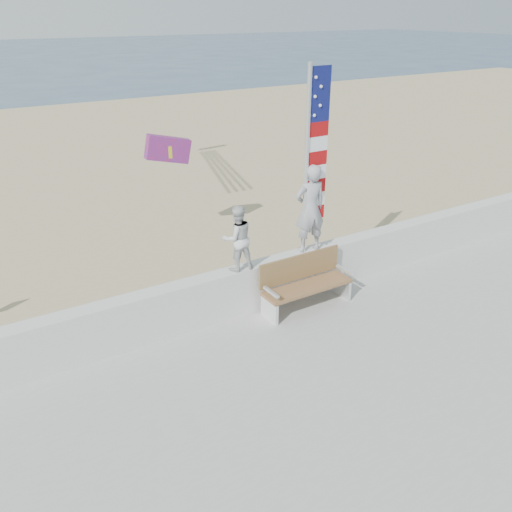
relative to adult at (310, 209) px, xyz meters
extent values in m
plane|color=#2E445C|center=(-1.53, -2.00, -1.94)|extent=(220.00, 220.00, 0.00)
cube|color=tan|center=(-1.53, 7.00, -1.90)|extent=(90.00, 40.00, 0.08)
cube|color=silver|center=(-1.53, 0.00, -1.31)|extent=(30.00, 0.35, 0.90)
imported|color=#98989D|center=(0.00, 0.00, 0.00)|extent=(0.67, 0.48, 1.72)
imported|color=silver|center=(-1.59, 0.00, -0.25)|extent=(0.63, 0.51, 1.21)
cube|color=olive|center=(-0.40, -0.55, -1.32)|extent=(1.80, 0.50, 0.06)
cube|color=olive|center=(-0.40, -0.28, -1.01)|extent=(1.80, 0.05, 0.50)
cube|color=white|center=(-1.25, -0.55, -1.56)|extent=(0.06, 0.50, 0.40)
cube|color=silver|center=(-1.25, -0.60, -1.16)|extent=(0.06, 0.45, 0.05)
cube|color=silver|center=(0.45, -0.55, -1.56)|extent=(0.06, 0.50, 0.40)
cube|color=silver|center=(0.45, -0.60, -1.16)|extent=(0.06, 0.45, 0.05)
cylinder|color=silver|center=(-0.13, 0.00, 0.89)|extent=(0.08, 0.08, 3.50)
cube|color=#0F1451|center=(0.11, 0.00, 2.09)|extent=(0.44, 0.02, 0.95)
cube|color=#9E0A0C|center=(0.11, 0.00, -0.10)|extent=(0.44, 0.02, 0.26)
cube|color=white|center=(0.11, 0.00, 0.16)|extent=(0.44, 0.02, 0.26)
cube|color=#9E0A0C|center=(0.11, 0.00, 0.43)|extent=(0.44, 0.02, 0.26)
cube|color=white|center=(0.11, 0.00, 0.69)|extent=(0.44, 0.02, 0.26)
cube|color=#9E0A0C|center=(0.11, 0.00, 0.95)|extent=(0.44, 0.02, 0.26)
cube|color=white|center=(0.11, 0.00, 1.22)|extent=(0.44, 0.02, 0.26)
cube|color=#9E0A0C|center=(0.11, 0.00, 1.48)|extent=(0.44, 0.02, 0.26)
sphere|color=white|center=(-0.01, -0.02, 1.74)|extent=(0.06, 0.06, 0.06)
sphere|color=white|center=(0.11, -0.02, 1.90)|extent=(0.06, 0.06, 0.06)
sphere|color=white|center=(-0.01, -0.02, 2.06)|extent=(0.06, 0.06, 0.06)
sphere|color=white|center=(0.11, -0.02, 2.22)|extent=(0.06, 0.06, 0.06)
sphere|color=white|center=(-0.01, -0.02, 2.38)|extent=(0.06, 0.06, 0.06)
cube|color=red|center=(-1.25, 3.74, 0.53)|extent=(1.10, 0.40, 0.74)
cube|color=yellow|center=(-1.10, 3.74, 0.48)|extent=(0.38, 0.28, 0.27)
camera|label=1|loc=(-5.97, -7.69, 3.47)|focal=38.00mm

